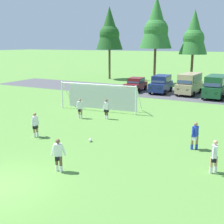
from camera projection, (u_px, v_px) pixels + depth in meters
The scene contains 17 objects.
ground_plane at pixel (136, 113), 25.32m from camera, with size 400.00×400.00×0.00m, color #598C3D.
parking_lot_strip at pixel (172, 93), 35.23m from camera, with size 52.00×8.40×0.01m, color #4C4C51.
soccer_ball at pixel (90, 140), 17.94m from camera, with size 0.22×0.22×0.22m.
soccer_goal at pixel (101, 96), 26.46m from camera, with size 7.56×2.60×2.57m.
player_striker_near at pixel (58, 155), 13.64m from camera, with size 0.68×0.46×1.64m.
player_midfield_center at pixel (195, 136), 16.51m from camera, with size 0.39×0.71×1.64m.
player_defender_far at pixel (106, 109), 23.18m from camera, with size 0.74×0.26×1.64m.
player_winger_left at pixel (80, 109), 23.39m from camera, with size 0.71×0.40×1.64m.
player_winger_right at pixel (35, 125), 18.70m from camera, with size 0.29×0.75×1.64m.
player_trailing_back at pixel (214, 157), 13.48m from camera, with size 0.33×0.74×1.64m.
parked_car_slot_far_left at pixel (136, 84), 36.84m from camera, with size 2.15×4.26×1.72m.
parked_car_slot_left at pixel (161, 84), 35.56m from camera, with size 2.26×4.67×2.16m.
parked_car_slot_center_left at pixel (189, 83), 34.30m from camera, with size 2.46×4.93×2.52m.
parked_car_slot_center at pixel (215, 86), 32.09m from camera, with size 2.30×4.85×2.52m.
tree_left_edge at pixel (109, 30), 47.71m from camera, with size 4.49×4.49×11.97m.
tree_mid_left at pixel (156, 24), 41.51m from camera, with size 4.75×4.75×12.68m.
tree_center_back at pixel (194, 34), 40.95m from camera, with size 4.03×4.03×10.73m.
Camera 1 is at (9.43, -7.82, 6.03)m, focal length 45.82 mm.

